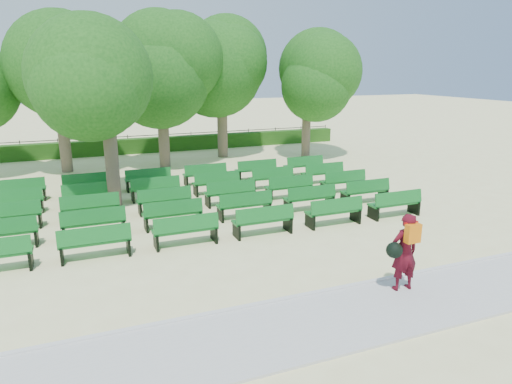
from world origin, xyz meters
TOP-DOWN VIEW (x-y plane):
  - ground at (0.00, 0.00)m, footprint 120.00×120.00m
  - paving at (0.00, -7.40)m, footprint 30.00×2.20m
  - curb at (0.00, -6.25)m, footprint 30.00×0.12m
  - hedge at (0.00, 14.00)m, footprint 26.00×0.70m
  - fence at (0.00, 14.40)m, footprint 26.00×0.10m
  - tree_line at (0.00, 10.00)m, footprint 21.80×6.80m
  - bench_array at (0.03, 1.39)m, footprint 1.95×0.72m
  - tree_among at (-2.81, 2.91)m, footprint 4.48×4.48m
  - person at (2.82, -6.82)m, footprint 0.89×0.54m

SIDE VIEW (x-z plane):
  - ground at x=0.00m, z-range 0.00..0.00m
  - fence at x=0.00m, z-range -0.51..0.51m
  - tree_line at x=0.00m, z-range -3.52..3.52m
  - paving at x=0.00m, z-range 0.00..0.06m
  - curb at x=0.00m, z-range 0.00..0.10m
  - bench_array at x=0.03m, z-range -0.51..0.71m
  - hedge at x=0.00m, z-range 0.00..0.90m
  - person at x=2.82m, z-range 0.09..1.96m
  - tree_among at x=-2.81m, z-range 1.00..7.07m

